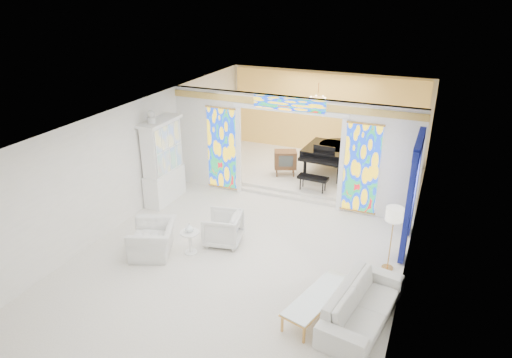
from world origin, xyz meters
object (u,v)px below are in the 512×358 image
at_px(china_cabinet, 163,162).
at_px(coffee_table, 318,296).
at_px(sofa, 363,305).
at_px(armchair_left, 153,239).
at_px(grand_piano, 334,151).
at_px(tv_console, 285,160).
at_px(armchair_right, 223,228).

height_order(china_cabinet, coffee_table, china_cabinet).
bearing_deg(sofa, armchair_left, 94.21).
bearing_deg(coffee_table, china_cabinet, 150.45).
height_order(armchair_left, coffee_table, armchair_left).
distance_m(sofa, grand_piano, 6.74).
bearing_deg(armchair_left, tv_console, 141.98).
distance_m(armchair_left, coffee_table, 4.09).
height_order(armchair_left, sofa, armchair_left).
bearing_deg(china_cabinet, tv_console, 44.95).
xyz_separation_m(coffee_table, grand_piano, (-1.34, 6.47, 0.54)).
relative_size(armchair_left, sofa, 0.48).
distance_m(sofa, coffee_table, 0.81).
bearing_deg(grand_piano, china_cabinet, -136.43).
distance_m(armchair_left, grand_piano, 6.54).
xyz_separation_m(armchair_left, grand_piano, (2.71, 5.93, 0.55)).
relative_size(china_cabinet, armchair_right, 3.18).
bearing_deg(armchair_left, china_cabinet, -175.50).
xyz_separation_m(china_cabinet, grand_piano, (4.02, 3.43, -0.26)).
xyz_separation_m(armchair_left, tv_console, (1.37, 5.17, 0.33)).
distance_m(china_cabinet, sofa, 6.88).
xyz_separation_m(armchair_left, armchair_right, (1.27, 1.02, 0.03)).
bearing_deg(coffee_table, armchair_left, 172.33).
bearing_deg(armchair_right, sofa, 56.45).
distance_m(china_cabinet, armchair_right, 3.07).
distance_m(coffee_table, grand_piano, 6.63).
xyz_separation_m(china_cabinet, coffee_table, (5.36, -3.04, -0.80)).
bearing_deg(armchair_right, coffee_table, 49.18).
bearing_deg(coffee_table, tv_console, 115.15).
relative_size(china_cabinet, tv_console, 3.38).
distance_m(sofa, tv_console, 6.61).
bearing_deg(coffee_table, grand_piano, 101.73).
relative_size(sofa, coffee_table, 1.23).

